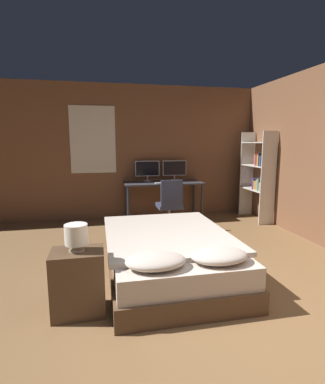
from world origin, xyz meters
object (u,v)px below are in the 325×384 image
keyboard (166,183)px  office_chair (170,210)px  nightstand (78,282)px  bookshelf (259,172)px  bedside_lamp (76,235)px  monitor_right (174,169)px  desk (163,187)px  computer_mouse (180,182)px  monitor_left (147,169)px  bed (169,255)px

keyboard → office_chair: 0.64m
nightstand → bookshelf: bookshelf is taller
bedside_lamp → monitor_right: (1.76, 3.36, 0.26)m
desk → bookshelf: bookshelf is taller
nightstand → desk: 3.50m
keyboard → computer_mouse: size_ratio=5.74×
keyboard → bedside_lamp: bearing=-116.7°
nightstand → bedside_lamp: bearing=180.0°
keyboard → monitor_left: bearing=124.2°
bed → computer_mouse: bearing=71.6°
monitor_left → office_chair: bearing=-73.8°
bed → monitor_right: 2.96m
bedside_lamp → bookshelf: bookshelf is taller
bed → computer_mouse: (0.78, 2.34, 0.53)m
keyboard → nightstand: bearing=-116.7°
bookshelf → nightstand: bearing=-141.1°
monitor_left → monitor_right: (0.57, 0.00, 0.00)m
bookshelf → desk: bearing=165.9°
desk → monitor_left: size_ratio=3.12×
bedside_lamp → bookshelf: bearing=38.9°
computer_mouse → bookshelf: 1.58m
nightstand → bed: bearing=31.2°
keyboard → office_chair: office_chair is taller
monitor_left → computer_mouse: monitor_left is taller
computer_mouse → office_chair: bearing=-123.9°
bedside_lamp → monitor_right: size_ratio=0.49×
monitor_right → computer_mouse: (0.01, -0.42, -0.22)m
monitor_right → office_chair: (-0.31, -0.89, -0.66)m
monitor_right → office_chair: monitor_right is taller
computer_mouse → desk: bearing=144.4°
bedside_lamp → desk: 3.48m
nightstand → computer_mouse: 3.46m
nightstand → keyboard: size_ratio=1.49×
monitor_left → desk: bearing=-36.6°
desk → monitor_left: monitor_left is taller
office_chair → keyboard: bearing=86.8°
monitor_right → bed: bearing=-105.6°
bed → nightstand: nightstand is taller
monitor_left → keyboard: bearing=-55.8°
bed → bedside_lamp: size_ratio=8.41×
computer_mouse → monitor_left: bearing=143.9°
desk → office_chair: size_ratio=1.72×
bedside_lamp → monitor_left: size_ratio=0.49×
office_chair → bookshelf: bookshelf is taller
bed → nightstand: 1.16m
monitor_left → computer_mouse: (0.58, -0.42, -0.22)m
bookshelf → keyboard: bearing=172.1°
monitor_right → bookshelf: size_ratio=0.28×
bed → bookshelf: size_ratio=1.17×
keyboard → bookshelf: bearing=-7.9°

